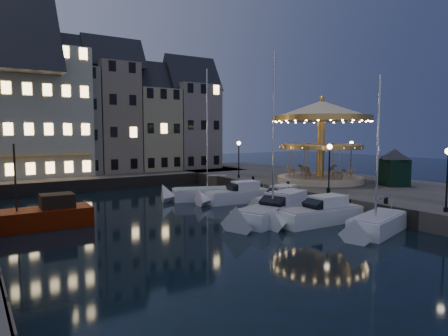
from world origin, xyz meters
TOP-DOWN VIEW (x-y plane):
  - ground at (0.00, 0.00)m, footprint 160.00×160.00m
  - quay_east at (14.00, 6.00)m, footprint 16.00×56.00m
  - quay_north at (-8.00, 28.00)m, footprint 44.00×12.00m
  - quaywall_e at (6.00, 6.00)m, footprint 0.15×44.00m
  - quaywall_n at (-6.00, 22.00)m, footprint 48.00×0.15m
  - streetlamp_a at (7.20, -9.00)m, footprint 0.44×0.44m
  - streetlamp_b at (7.20, 1.00)m, footprint 0.44×0.44m
  - streetlamp_c at (7.20, 14.50)m, footprint 0.44×0.44m
  - streetlamp_d at (18.50, 8.00)m, footprint 0.44×0.44m
  - bollard_a at (6.60, -5.00)m, footprint 0.30×0.30m
  - bollard_b at (6.60, 0.50)m, footprint 0.30×0.30m
  - bollard_c at (6.60, 5.50)m, footprint 0.30×0.30m
  - bollard_d at (6.60, 11.00)m, footprint 0.30×0.30m
  - townhouse_nb at (-14.05, 30.00)m, footprint 6.16×8.00m
  - townhouse_nc at (-8.00, 30.00)m, footprint 6.82×8.00m
  - townhouse_nd at (-2.25, 30.00)m, footprint 5.50×8.00m
  - townhouse_ne at (3.20, 30.00)m, footprint 6.16×8.00m
  - townhouse_nf at (9.25, 30.00)m, footprint 6.82×8.00m
  - hotel_corner at (-14.00, 30.00)m, footprint 17.60×9.00m
  - motorboat_a at (2.80, -6.94)m, footprint 6.53×3.67m
  - motorboat_b at (1.69, -2.86)m, footprint 7.61×2.39m
  - motorboat_c at (0.26, -0.27)m, footprint 9.74×5.55m
  - motorboat_d at (2.87, 2.68)m, footprint 6.60×4.09m
  - motorboat_e at (1.72, 7.31)m, footprint 7.15×2.67m
  - motorboat_f at (0.65, 10.01)m, footprint 9.10×5.14m
  - red_fishing_boat at (-15.06, 6.45)m, footprint 7.41×2.70m
  - carousel at (12.24, 6.79)m, footprint 10.20×10.20m
  - ticket_kiosk at (15.87, 0.65)m, footprint 3.46×3.46m

SIDE VIEW (x-z plane):
  - ground at x=0.00m, z-range 0.00..0.00m
  - motorboat_f at x=0.65m, z-range -5.60..6.65m
  - motorboat_a at x=2.80m, z-range -4.86..5.93m
  - motorboat_d at x=2.87m, z-range -0.44..1.71m
  - motorboat_e at x=1.72m, z-range -0.44..1.71m
  - motorboat_b at x=1.69m, z-range -0.43..1.72m
  - quay_east at x=14.00m, z-range 0.00..1.30m
  - quay_north at x=-8.00m, z-range 0.00..1.30m
  - quaywall_e at x=6.00m, z-range 0.00..1.30m
  - quaywall_n at x=-6.00m, z-range 0.00..1.30m
  - motorboat_c at x=0.26m, z-range -5.88..7.24m
  - red_fishing_boat at x=-15.06m, z-range -2.26..3.65m
  - bollard_a at x=6.60m, z-range 1.32..1.89m
  - bollard_b at x=6.60m, z-range 1.32..1.89m
  - bollard_c at x=6.60m, z-range 1.32..1.89m
  - bollard_d at x=6.60m, z-range 1.32..1.89m
  - ticket_kiosk at x=15.87m, z-range 1.68..5.74m
  - streetlamp_a at x=7.20m, z-range 1.93..6.10m
  - streetlamp_b at x=7.20m, z-range 1.93..6.10m
  - streetlamp_c at x=7.20m, z-range 1.93..6.10m
  - streetlamp_d at x=18.50m, z-range 1.93..6.10m
  - carousel at x=12.24m, z-range 2.72..11.64m
  - townhouse_ne at x=3.20m, z-range 1.38..14.18m
  - townhouse_nb at x=-14.05m, z-range 1.38..15.18m
  - townhouse_nf at x=9.25m, z-range 1.38..15.18m
  - townhouse_nc at x=-8.00m, z-range 1.38..16.18m
  - townhouse_nd at x=-2.25m, z-range 1.38..17.18m
  - hotel_corner at x=-14.00m, z-range 1.38..18.18m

